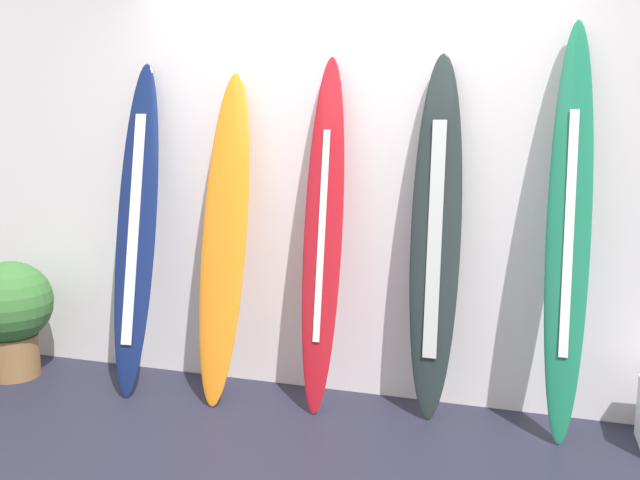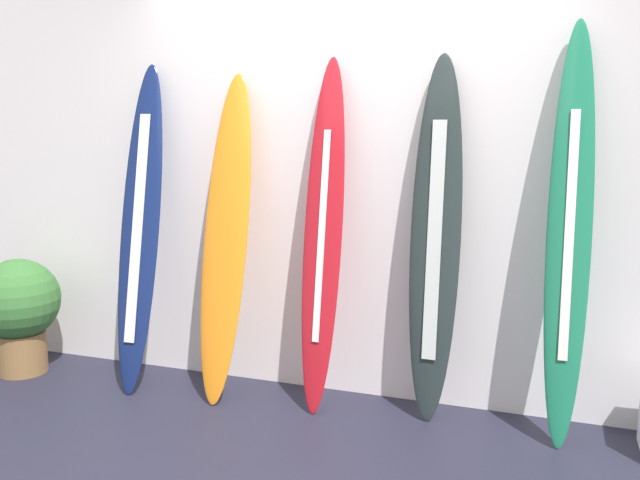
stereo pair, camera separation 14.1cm
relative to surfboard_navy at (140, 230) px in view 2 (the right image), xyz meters
The scene contains 7 objects.
wall_back 1.35m from the surfboard_navy, 17.77° to the left, with size 7.20×0.20×2.80m, color silver.
surfboard_navy is the anchor object (origin of this frame).
surfboard_sunset 0.58m from the surfboard_navy, ahead, with size 0.31×0.48×1.95m.
surfboard_crimson 1.18m from the surfboard_navy, ahead, with size 0.24×0.39×2.03m.
surfboard_charcoal 1.82m from the surfboard_navy, ahead, with size 0.29×0.29×2.03m.
surfboard_emerald 2.50m from the surfboard_navy, ahead, with size 0.23×0.39×2.17m.
potted_plant 1.05m from the surfboard_navy, behind, with size 0.54×0.54×0.77m.
Camera 2 is at (1.17, -2.59, 1.63)m, focal length 37.49 mm.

